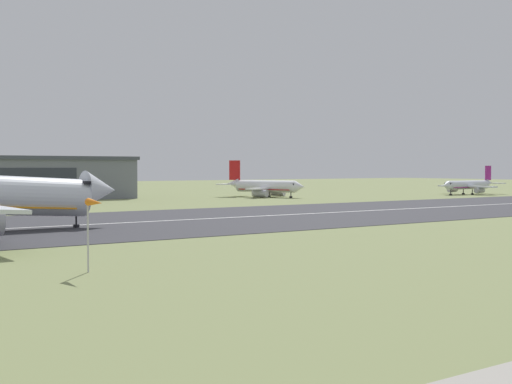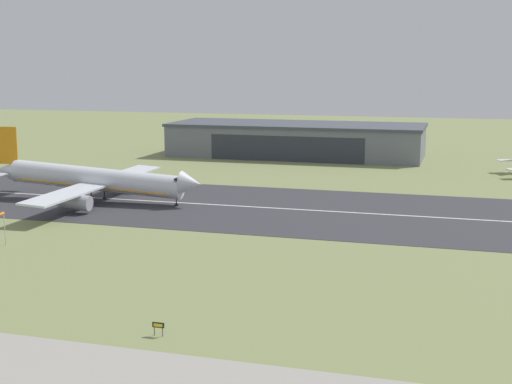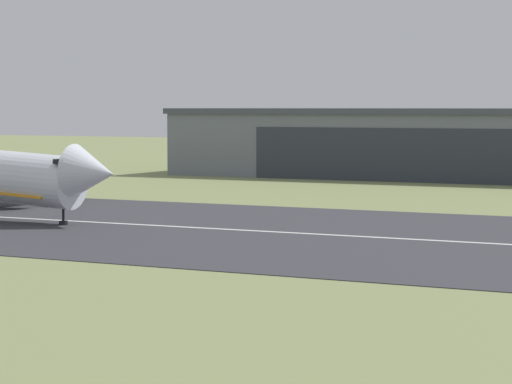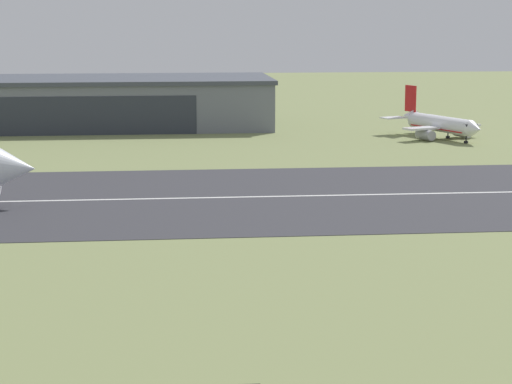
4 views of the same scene
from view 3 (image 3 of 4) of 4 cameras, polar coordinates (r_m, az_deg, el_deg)
runway_strip at (r=102.44m, az=7.56°, el=-2.25°), size 436.64×49.50×0.06m
runway_centreline at (r=102.44m, az=7.56°, el=-2.23°), size 392.98×0.70×0.01m
hangar_building at (r=194.07m, az=8.55°, el=2.31°), size 83.57×30.24×10.92m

